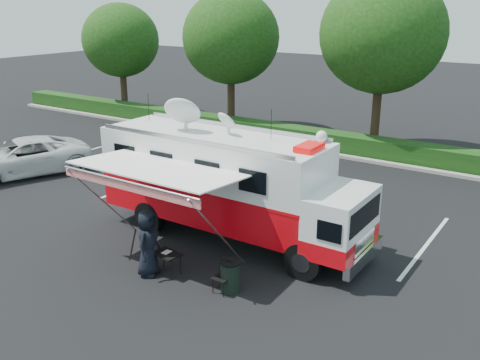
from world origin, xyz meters
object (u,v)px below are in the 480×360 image
object	(u,v)px
trash_bin	(230,276)
folding_table	(167,255)
command_truck	(229,184)
white_suv	(24,174)

from	to	relation	value
trash_bin	folding_table	bearing A→B (deg)	-172.68
command_truck	trash_bin	world-z (taller)	command_truck
folding_table	trash_bin	distance (m)	2.04
command_truck	folding_table	size ratio (longest dim) A/B	10.63
white_suv	folding_table	xyz separation A→B (m)	(11.60, -3.49, 0.62)
folding_table	white_suv	bearing A→B (deg)	163.27
white_suv	folding_table	world-z (taller)	white_suv
white_suv	trash_bin	world-z (taller)	trash_bin
command_truck	trash_bin	xyz separation A→B (m)	(1.95, -2.77, -1.44)
white_suv	trash_bin	bearing A→B (deg)	9.43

